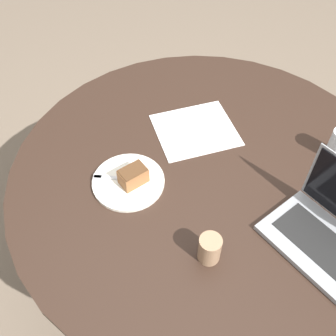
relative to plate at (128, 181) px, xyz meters
name	(u,v)px	position (x,y,z in m)	size (l,w,h in m)	color
ground_plane	(196,264)	(-0.27, 0.00, -0.72)	(12.00, 12.00, 0.00)	#6B5B4C
dining_table	(204,191)	(-0.27, 0.00, -0.13)	(1.36, 1.36, 0.71)	black
paper_document	(195,130)	(-0.28, -0.19, 0.00)	(0.31, 0.28, 0.00)	white
plate	(128,181)	(0.00, 0.00, 0.00)	(0.24, 0.24, 0.01)	silver
cake_slice	(133,176)	(-0.02, 0.01, 0.04)	(0.11, 0.09, 0.06)	brown
fork	(113,178)	(0.05, -0.02, 0.01)	(0.17, 0.07, 0.00)	silver
coffee_glass	(210,249)	(-0.19, 0.32, 0.04)	(0.07, 0.07, 0.09)	#997556
laptop	(329,232)	(-0.54, 0.34, 0.04)	(0.34, 0.38, 0.24)	gray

